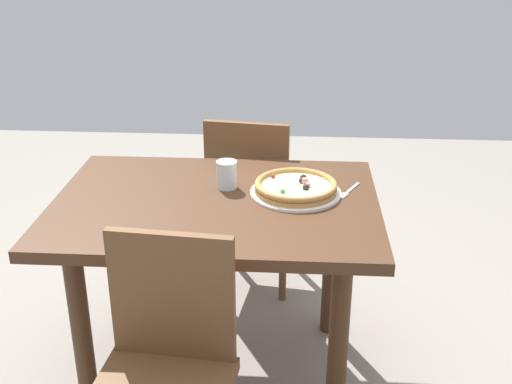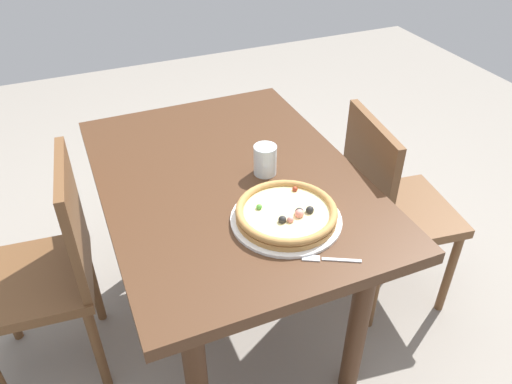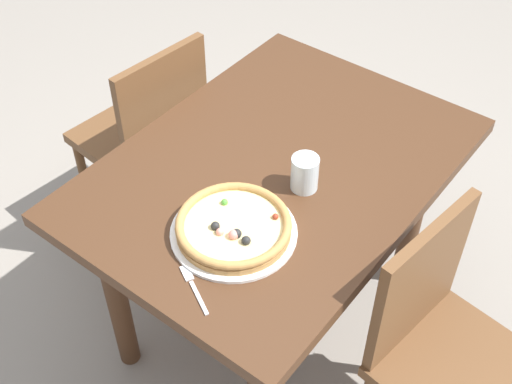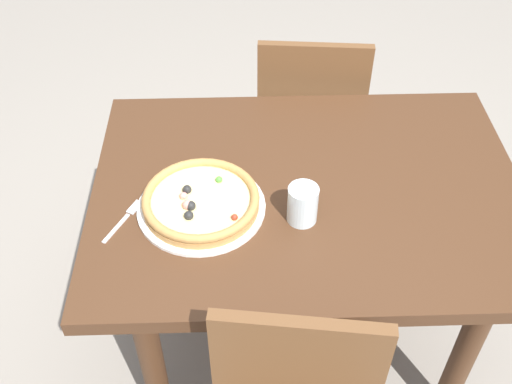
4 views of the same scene
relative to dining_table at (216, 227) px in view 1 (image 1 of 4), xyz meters
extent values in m
plane|color=gray|center=(0.00, 0.00, -0.64)|extent=(6.00, 6.00, 0.00)
cube|color=#472B19|center=(0.00, 0.00, 0.09)|extent=(1.19, 0.86, 0.04)
cylinder|color=#472B19|center=(-0.45, -0.29, -0.29)|extent=(0.07, 0.07, 0.71)
cylinder|color=#472B19|center=(0.45, -0.29, -0.29)|extent=(0.07, 0.07, 0.71)
cylinder|color=#472B19|center=(-0.45, 0.29, -0.29)|extent=(0.07, 0.07, 0.71)
cylinder|color=#472B19|center=(0.45, 0.29, -0.29)|extent=(0.07, 0.07, 0.71)
cylinder|color=brown|center=(0.05, -0.90, -0.43)|extent=(0.04, 0.04, 0.43)
cylinder|color=brown|center=(-0.29, -0.86, -0.43)|extent=(0.04, 0.04, 0.43)
cylinder|color=brown|center=(0.10, -0.57, -0.43)|extent=(0.04, 0.04, 0.43)
cylinder|color=brown|center=(-0.24, -0.52, -0.43)|extent=(0.04, 0.04, 0.43)
cube|color=brown|center=(-0.10, -0.71, -0.20)|extent=(0.45, 0.45, 0.04)
cube|color=brown|center=(-0.07, -0.53, 0.03)|extent=(0.38, 0.08, 0.42)
cube|color=brown|center=(0.07, 0.53, 0.03)|extent=(0.38, 0.07, 0.42)
cylinder|color=white|center=(-0.29, -0.08, 0.12)|extent=(0.34, 0.34, 0.01)
cylinder|color=#B78447|center=(-0.29, -0.08, 0.13)|extent=(0.31, 0.31, 0.02)
cylinder|color=beige|center=(-0.29, -0.08, 0.14)|extent=(0.27, 0.27, 0.01)
torus|color=#B78447|center=(-0.29, -0.08, 0.15)|extent=(0.31, 0.31, 0.02)
sphere|color=#262626|center=(-0.32, -0.11, 0.15)|extent=(0.03, 0.03, 0.03)
sphere|color=maroon|center=(-0.20, -0.15, 0.15)|extent=(0.02, 0.02, 0.02)
sphere|color=#4C9E38|center=(-0.25, -0.01, 0.15)|extent=(0.02, 0.02, 0.02)
sphere|color=#262626|center=(-0.33, -0.04, 0.15)|extent=(0.02, 0.02, 0.02)
sphere|color=#E58C7F|center=(-0.32, -0.10, 0.15)|extent=(0.03, 0.03, 0.03)
sphere|color=#262626|center=(-0.32, -0.14, 0.15)|extent=(0.02, 0.02, 0.02)
sphere|color=#E58C7F|center=(-0.34, -0.07, 0.15)|extent=(0.02, 0.02, 0.02)
cube|color=silver|center=(-0.51, -0.14, 0.11)|extent=(0.06, 0.10, 0.00)
cube|color=silver|center=(-0.47, -0.07, 0.11)|extent=(0.04, 0.05, 0.00)
cylinder|color=silver|center=(-0.03, -0.12, 0.17)|extent=(0.08, 0.08, 0.11)
camera|label=1|loc=(-0.29, 2.12, 1.08)|focal=44.94mm
camera|label=2|loc=(-1.35, 0.47, 1.09)|focal=35.25mm
camera|label=3|loc=(-1.21, -0.86, 1.45)|focal=47.25mm
camera|label=4|loc=(-0.18, -1.21, 1.27)|focal=42.59mm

